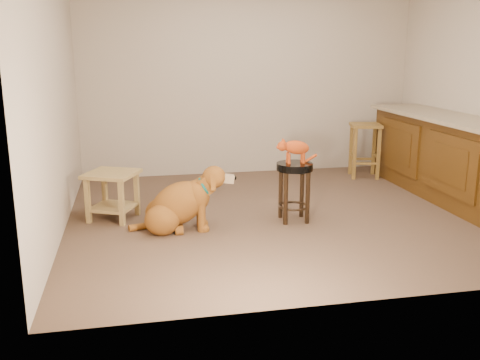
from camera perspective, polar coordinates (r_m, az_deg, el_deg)
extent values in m
cube|color=brown|center=(5.59, 5.42, -3.61)|extent=(4.50, 4.00, 0.01)
cube|color=#BAAA96|center=(7.28, 1.02, 10.93)|extent=(4.50, 0.04, 2.60)
cube|color=#BAAA96|center=(3.50, 15.49, 7.20)|extent=(4.50, 0.04, 2.60)
cube|color=#BAAA96|center=(5.16, -19.23, 8.94)|extent=(0.04, 4.00, 2.60)
cube|color=#51310E|center=(6.56, 21.25, 2.17)|extent=(0.60, 2.50, 0.90)
cube|color=gray|center=(6.48, 21.39, 6.23)|extent=(0.70, 2.56, 0.04)
cube|color=black|center=(6.67, 21.24, -1.18)|extent=(0.52, 2.50, 0.10)
cube|color=#51310E|center=(5.94, 21.58, 1.47)|extent=(0.02, 0.90, 0.62)
cube|color=#51310E|center=(6.86, 16.64, 3.44)|extent=(0.02, 0.90, 0.62)
cube|color=#43270B|center=(5.93, 21.48, 1.47)|extent=(0.02, 0.60, 0.40)
cube|color=#43270B|center=(6.86, 16.55, 3.44)|extent=(0.02, 0.60, 0.40)
cylinder|color=black|center=(5.45, 6.61, -1.30)|extent=(0.04, 0.04, 0.52)
cylinder|color=black|center=(5.39, 4.36, -1.39)|extent=(0.04, 0.04, 0.52)
cylinder|color=black|center=(5.24, 7.22, -1.92)|extent=(0.04, 0.04, 0.52)
cylinder|color=black|center=(5.19, 4.89, -2.02)|extent=(0.04, 0.04, 0.52)
torus|color=black|center=(5.35, 5.74, -2.78)|extent=(0.32, 0.32, 0.02)
cylinder|color=black|center=(5.25, 5.85, 1.43)|extent=(0.36, 0.36, 0.07)
cube|color=brown|center=(7.47, 14.07, 3.13)|extent=(0.05, 0.05, 0.67)
cube|color=brown|center=(7.41, 11.74, 3.18)|extent=(0.05, 0.05, 0.67)
cube|color=brown|center=(7.17, 14.55, 2.67)|extent=(0.05, 0.05, 0.67)
cube|color=brown|center=(7.11, 12.13, 2.72)|extent=(0.05, 0.05, 0.67)
cube|color=brown|center=(7.23, 13.28, 5.69)|extent=(0.47, 0.47, 0.04)
cube|color=#9D8149|center=(5.58, -10.94, -1.46)|extent=(0.06, 0.06, 0.45)
cube|color=#9D8149|center=(5.73, -14.22, -1.23)|extent=(0.06, 0.06, 0.45)
cube|color=#9D8149|center=(5.27, -12.52, -2.46)|extent=(0.06, 0.06, 0.45)
cube|color=#9D8149|center=(5.43, -15.94, -2.18)|extent=(0.06, 0.06, 0.45)
cube|color=#9D8149|center=(5.44, -13.55, 0.64)|extent=(0.62, 0.62, 0.04)
cube|color=#9D8149|center=(5.53, -13.35, -2.80)|extent=(0.52, 0.52, 0.03)
ellipsoid|color=brown|center=(5.21, -8.30, -3.46)|extent=(0.34, 0.28, 0.29)
ellipsoid|color=brown|center=(4.98, -8.32, -4.27)|extent=(0.34, 0.28, 0.29)
cylinder|color=brown|center=(5.25, -6.56, -4.40)|extent=(0.08, 0.10, 0.09)
cylinder|color=brown|center=(4.99, -6.49, -5.38)|extent=(0.08, 0.10, 0.09)
ellipsoid|color=brown|center=(5.06, -6.59, -2.52)|extent=(0.69, 0.39, 0.60)
ellipsoid|color=brown|center=(5.04, -4.64, -1.65)|extent=(0.27, 0.29, 0.30)
cylinder|color=brown|center=(5.17, -4.25, -3.06)|extent=(0.08, 0.08, 0.35)
cylinder|color=brown|center=(5.01, -4.13, -3.61)|extent=(0.08, 0.08, 0.35)
sphere|color=brown|center=(5.21, -3.92, -4.64)|extent=(0.09, 0.09, 0.09)
sphere|color=brown|center=(5.06, -3.79, -5.23)|extent=(0.09, 0.09, 0.09)
cylinder|color=brown|center=(5.02, -3.82, -0.62)|extent=(0.23, 0.17, 0.22)
ellipsoid|color=brown|center=(5.01, -2.80, 0.33)|extent=(0.23, 0.21, 0.21)
cube|color=tan|center=(5.02, -1.44, 0.17)|extent=(0.15, 0.09, 0.10)
sphere|color=black|center=(5.03, -0.66, 0.24)|extent=(0.05, 0.05, 0.05)
cube|color=brown|center=(5.11, -3.09, 0.27)|extent=(0.05, 0.06, 0.16)
cube|color=brown|center=(4.92, -2.91, -0.25)|extent=(0.05, 0.06, 0.16)
torus|color=#0A5750|center=(5.02, -3.82, -0.72)|extent=(0.13, 0.21, 0.18)
cylinder|color=#D8BF4C|center=(5.04, -3.29, -1.41)|extent=(0.01, 0.04, 0.04)
cylinder|color=brown|center=(5.17, -10.30, -4.88)|extent=(0.28, 0.14, 0.06)
ellipsoid|color=#A53910|center=(5.21, 6.05, 3.48)|extent=(0.27, 0.14, 0.17)
cylinder|color=#A53910|center=(5.25, 5.09, 2.42)|extent=(0.03, 0.03, 0.10)
sphere|color=#A53910|center=(5.26, 5.08, 1.99)|extent=(0.03, 0.03, 0.03)
cylinder|color=#A53910|center=(5.18, 5.27, 2.26)|extent=(0.03, 0.03, 0.10)
sphere|color=#A53910|center=(5.19, 5.26, 1.83)|extent=(0.03, 0.03, 0.03)
cylinder|color=#A53910|center=(5.28, 6.61, 2.45)|extent=(0.03, 0.03, 0.10)
sphere|color=#A53910|center=(5.29, 6.60, 2.03)|extent=(0.03, 0.03, 0.03)
cylinder|color=#A53910|center=(5.22, 6.82, 2.30)|extent=(0.03, 0.03, 0.10)
sphere|color=#A53910|center=(5.22, 6.80, 1.87)|extent=(0.03, 0.03, 0.03)
sphere|color=#A53910|center=(5.18, 4.55, 3.63)|extent=(0.10, 0.10, 0.10)
sphere|color=#A53910|center=(5.17, 4.10, 3.52)|extent=(0.04, 0.04, 0.04)
sphere|color=brown|center=(5.17, 3.94, 3.52)|extent=(0.01, 0.01, 0.01)
cone|color=#A53910|center=(5.20, 4.59, 4.26)|extent=(0.04, 0.04, 0.05)
cone|color=#C66B60|center=(5.20, 4.57, 4.23)|extent=(0.02, 0.02, 0.03)
cone|color=#A53910|center=(5.14, 4.74, 4.15)|extent=(0.04, 0.04, 0.05)
cone|color=#C66B60|center=(5.14, 4.72, 4.12)|extent=(0.02, 0.02, 0.03)
cylinder|color=#A53910|center=(5.31, 7.33, 2.18)|extent=(0.20, 0.10, 0.10)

